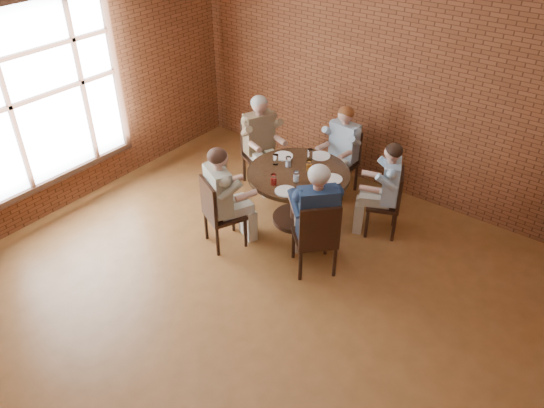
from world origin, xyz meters
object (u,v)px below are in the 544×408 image
Objects in this scene: dining_table at (298,187)px; smartphone at (324,192)px; chair_c at (258,150)px; diner_e at (316,218)px; chair_e at (317,236)px; chair_b at (344,159)px; diner_d at (224,198)px; diner_b at (341,151)px; chair_d at (218,211)px; diner_c at (261,143)px; chair_a at (390,200)px; diner_a at (385,190)px.

dining_table is 9.28× the size of smartphone.
chair_c is 0.68× the size of diner_e.
chair_b is at bearing -114.88° from chair_e.
diner_b is at bearing -79.57° from diner_d.
dining_table is at bearing -179.68° from smartphone.
chair_c reaches higher than dining_table.
smartphone is (0.99, 0.83, 0.24)m from chair_d.
diner_e reaches higher than chair_d.
smartphone is (1.47, -0.64, 0.07)m from diner_c.
chair_d is (0.57, -1.50, -0.00)m from chair_c.
smartphone is at bearing -115.18° from chair_d.
chair_a is 1.13m from diner_b.
diner_e is at bearing -43.30° from dining_table.
chair_b is (0.06, 1.05, -0.03)m from dining_table.
chair_e is at bearing -98.91° from chair_c.
chair_d is (-0.53, -1.98, -0.14)m from diner_b.
diner_a is 1.96m from diner_c.
chair_e is at bearing 90.00° from diner_e.
chair_e is (1.20, 0.22, -0.15)m from diner_d.
diner_a is at bearing -151.82° from diner_e.
diner_a is (-0.07, -0.03, 0.14)m from chair_a.
smartphone is at bearing -65.14° from diner_b.
diner_e reaches higher than diner_d.
chair_a is 1.15m from chair_b.
chair_e is (1.73, -1.16, -0.16)m from diner_c.
smartphone is (-0.55, -0.68, 0.26)m from chair_a.
diner_c reaches higher than chair_c.
chair_b is 1.91m from chair_e.
diner_d reaches higher than smartphone.
chair_d reaches higher than dining_table.
diner_d is at bearing -101.21° from diner_b.
dining_table is 1.34× the size of chair_e.
dining_table is 1.03× the size of diner_a.
chair_c is at bearing 155.28° from dining_table.
chair_b is 2.13m from chair_d.
chair_d is at bearing -119.04° from smartphone.
chair_a is 0.92× the size of chair_e.
chair_e reaches higher than chair_a.
chair_a is 0.95× the size of chair_c.
diner_e is 9.96× the size of smartphone.
diner_c is 1.39× the size of chair_e.
diner_e reaches higher than chair_b.
diner_a is at bearing -64.87° from diner_c.
diner_e is (0.64, -1.70, 0.21)m from chair_b.
diner_c is (-0.96, 0.44, 0.15)m from dining_table.
smartphone is (0.51, -0.19, 0.23)m from dining_table.
diner_c reaches higher than dining_table.
diner_a is at bearing 74.33° from smartphone.
diner_e reaches higher than diner_c.
chair_b is 1.20m from diner_c.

